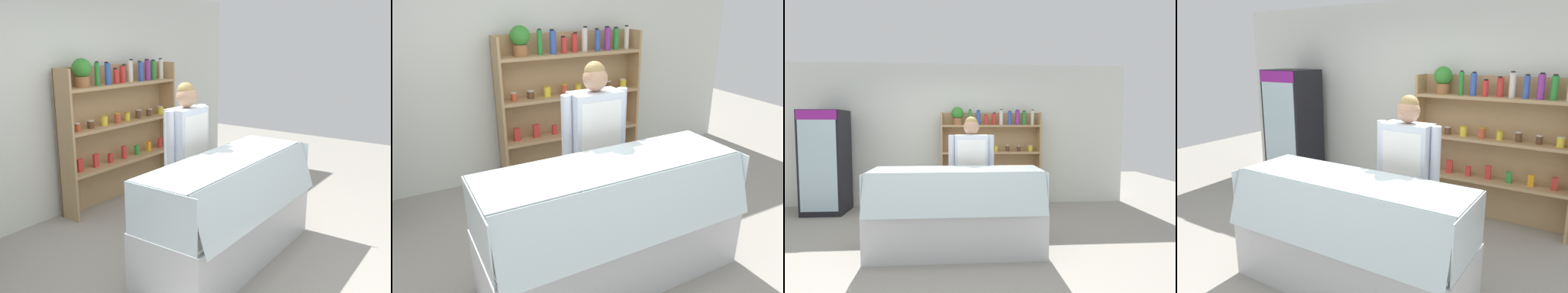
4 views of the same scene
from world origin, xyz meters
The scene contains 5 objects.
ground_plane centered at (0.00, 0.00, 0.00)m, with size 12.00×12.00×0.00m, color gray.
back_wall centered at (0.00, 2.23, 1.35)m, with size 6.80×0.10×2.70m, color silver.
shelving_unit centered at (0.71, 2.00, 1.05)m, with size 1.85×0.29×1.88m.
deli_display_case centered at (0.12, -0.05, 0.31)m, with size 2.08×0.80×1.01m.
shop_clerk centered at (0.33, 0.61, 0.99)m, with size 0.65×0.25×1.66m.
Camera 2 is at (-1.26, -2.22, 2.17)m, focal length 35.00 mm.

